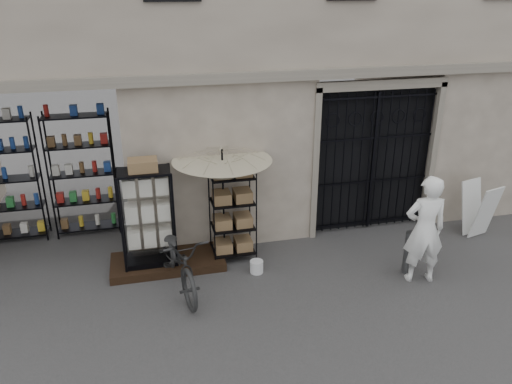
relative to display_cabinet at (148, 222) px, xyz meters
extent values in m
plane|color=black|center=(2.68, -1.51, -0.92)|extent=(80.00, 80.00, 0.00)
cube|color=black|center=(-1.82, 1.29, 0.58)|extent=(3.00, 1.70, 3.00)
cube|color=black|center=(-1.87, 1.79, 0.33)|extent=(2.70, 0.50, 2.50)
cube|color=black|center=(4.43, 0.77, 0.58)|extent=(2.50, 0.06, 3.00)
cube|color=black|center=(4.43, 0.61, 0.53)|extent=(0.05, 0.05, 2.80)
cube|color=black|center=(0.28, 0.04, -0.85)|extent=(2.00, 0.90, 0.15)
cube|color=black|center=(0.00, 0.01, -0.72)|extent=(0.89, 0.57, 0.10)
cube|color=silver|center=(-0.01, -0.26, 0.09)|extent=(0.80, 0.05, 1.60)
cube|color=silver|center=(0.00, 0.01, -0.01)|extent=(0.75, 0.42, 1.34)
cube|color=olive|center=(0.00, 0.01, 0.99)|extent=(0.50, 0.39, 0.19)
cube|color=black|center=(1.49, 0.06, -0.06)|extent=(0.88, 0.75, 1.72)
cube|color=olive|center=(1.49, 0.06, -0.11)|extent=(0.75, 0.61, 1.29)
cylinder|color=black|center=(1.35, 0.19, 0.12)|extent=(0.04, 0.04, 2.07)
imported|color=tan|center=(1.35, 0.19, 0.87)|extent=(1.74, 1.77, 1.40)
cylinder|color=silver|center=(1.79, -0.55, -0.81)|extent=(0.24, 0.24, 0.22)
imported|color=black|center=(0.43, -0.69, -0.92)|extent=(0.89, 1.18, 2.04)
cylinder|color=#4F5051|center=(4.35, -1.16, -0.52)|extent=(0.15, 0.15, 0.79)
imported|color=white|center=(4.45, -1.40, -0.92)|extent=(0.98, 1.98, 0.45)
cube|color=silver|center=(6.47, -0.35, -0.36)|extent=(0.57, 0.38, 1.09)
cube|color=silver|center=(6.38, -0.02, -0.36)|extent=(0.57, 0.38, 1.09)
camera|label=1|loc=(0.02, -7.93, 3.77)|focal=35.00mm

